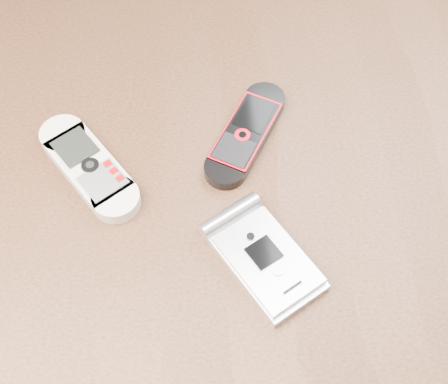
{
  "coord_description": "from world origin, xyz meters",
  "views": [
    {
      "loc": [
        -0.02,
        -0.3,
        1.24
      ],
      "look_at": [
        0.01,
        0.0,
        0.76
      ],
      "focal_mm": 50.0,
      "sensor_mm": 36.0,
      "label": 1
    }
  ],
  "objects_px": {
    "motorola_razr": "(265,259)",
    "nokia_black_red": "(246,133)",
    "table": "(219,250)",
    "nokia_white": "(89,166)"
  },
  "relations": [
    {
      "from": "nokia_white",
      "to": "nokia_black_red",
      "type": "bearing_deg",
      "value": -23.71
    },
    {
      "from": "nokia_black_red",
      "to": "nokia_white",
      "type": "bearing_deg",
      "value": -139.57
    },
    {
      "from": "nokia_white",
      "to": "motorola_razr",
      "type": "bearing_deg",
      "value": -69.6
    },
    {
      "from": "table",
      "to": "nokia_black_red",
      "type": "height_order",
      "value": "nokia_black_red"
    },
    {
      "from": "table",
      "to": "nokia_white",
      "type": "bearing_deg",
      "value": 162.32
    },
    {
      "from": "nokia_white",
      "to": "motorola_razr",
      "type": "xyz_separation_m",
      "value": [
        0.16,
        -0.11,
        0.0
      ]
    },
    {
      "from": "table",
      "to": "nokia_black_red",
      "type": "xyz_separation_m",
      "value": [
        0.03,
        0.07,
        0.11
      ]
    },
    {
      "from": "motorola_razr",
      "to": "table",
      "type": "bearing_deg",
      "value": 86.02
    },
    {
      "from": "motorola_razr",
      "to": "nokia_black_red",
      "type": "bearing_deg",
      "value": 60.79
    },
    {
      "from": "table",
      "to": "nokia_white",
      "type": "height_order",
      "value": "nokia_white"
    }
  ]
}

